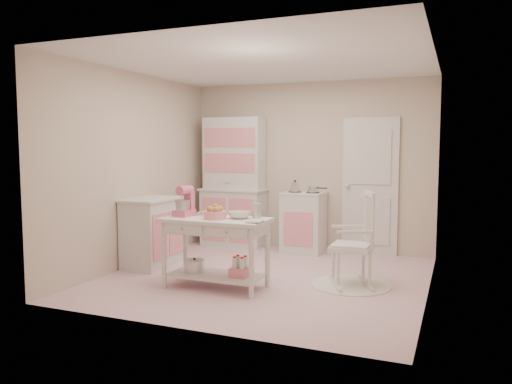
{
  "coord_description": "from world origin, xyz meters",
  "views": [
    {
      "loc": [
        2.17,
        -5.62,
        1.61
      ],
      "look_at": [
        -0.08,
        -0.11,
        1.07
      ],
      "focal_mm": 35.0,
      "sensor_mm": 36.0,
      "label": 1
    }
  ],
  "objects_px": {
    "stove": "(304,222)",
    "rocking_chair": "(351,239)",
    "bread_basket": "(215,215)",
    "stand_mixer": "(184,202)",
    "work_table": "(216,253)",
    "base_cabinet": "(152,232)",
    "hutch": "(233,182)"
  },
  "relations": [
    {
      "from": "stove",
      "to": "rocking_chair",
      "type": "bearing_deg",
      "value": -56.18
    },
    {
      "from": "bread_basket",
      "to": "stand_mixer",
      "type": "bearing_deg",
      "value": 170.96
    },
    {
      "from": "stove",
      "to": "work_table",
      "type": "xyz_separation_m",
      "value": [
        -0.37,
        -2.22,
        -0.06
      ]
    },
    {
      "from": "bread_basket",
      "to": "rocking_chair",
      "type": "bearing_deg",
      "value": 27.15
    },
    {
      "from": "base_cabinet",
      "to": "rocking_chair",
      "type": "height_order",
      "value": "rocking_chair"
    },
    {
      "from": "hutch",
      "to": "work_table",
      "type": "distance_m",
      "value": 2.5
    },
    {
      "from": "stove",
      "to": "base_cabinet",
      "type": "distance_m",
      "value": 2.3
    },
    {
      "from": "rocking_chair",
      "to": "stove",
      "type": "bearing_deg",
      "value": 101.37
    },
    {
      "from": "base_cabinet",
      "to": "bread_basket",
      "type": "relative_size",
      "value": 3.68
    },
    {
      "from": "base_cabinet",
      "to": "rocking_chair",
      "type": "bearing_deg",
      "value": 1.45
    },
    {
      "from": "hutch",
      "to": "rocking_chair",
      "type": "bearing_deg",
      "value": -35.64
    },
    {
      "from": "stand_mixer",
      "to": "bread_basket",
      "type": "xyz_separation_m",
      "value": [
        0.44,
        -0.07,
        -0.12
      ]
    },
    {
      "from": "stand_mixer",
      "to": "rocking_chair",
      "type": "bearing_deg",
      "value": 23.87
    },
    {
      "from": "hutch",
      "to": "stand_mixer",
      "type": "relative_size",
      "value": 6.12
    },
    {
      "from": "hutch",
      "to": "work_table",
      "type": "bearing_deg",
      "value": -69.96
    },
    {
      "from": "bread_basket",
      "to": "base_cabinet",
      "type": "bearing_deg",
      "value": 153.2
    },
    {
      "from": "hutch",
      "to": "base_cabinet",
      "type": "relative_size",
      "value": 2.26
    },
    {
      "from": "base_cabinet",
      "to": "rocking_chair",
      "type": "distance_m",
      "value": 2.68
    },
    {
      "from": "stove",
      "to": "stand_mixer",
      "type": "height_order",
      "value": "stand_mixer"
    },
    {
      "from": "work_table",
      "to": "stand_mixer",
      "type": "height_order",
      "value": "stand_mixer"
    },
    {
      "from": "stove",
      "to": "base_cabinet",
      "type": "height_order",
      "value": "same"
    },
    {
      "from": "work_table",
      "to": "bread_basket",
      "type": "relative_size",
      "value": 4.8
    },
    {
      "from": "stand_mixer",
      "to": "work_table",
      "type": "bearing_deg",
      "value": 1.77
    },
    {
      "from": "stand_mixer",
      "to": "bread_basket",
      "type": "distance_m",
      "value": 0.46
    },
    {
      "from": "rocking_chair",
      "to": "work_table",
      "type": "bearing_deg",
      "value": -177.27
    },
    {
      "from": "stove",
      "to": "stand_mixer",
      "type": "relative_size",
      "value": 2.71
    },
    {
      "from": "hutch",
      "to": "work_table",
      "type": "xyz_separation_m",
      "value": [
        0.83,
        -2.27,
        -0.64
      ]
    },
    {
      "from": "stove",
      "to": "bread_basket",
      "type": "bearing_deg",
      "value": -98.76
    },
    {
      "from": "stove",
      "to": "stand_mixer",
      "type": "xyz_separation_m",
      "value": [
        -0.79,
        -2.2,
        0.51
      ]
    },
    {
      "from": "base_cabinet",
      "to": "work_table",
      "type": "relative_size",
      "value": 0.77
    },
    {
      "from": "hutch",
      "to": "base_cabinet",
      "type": "xyz_separation_m",
      "value": [
        -0.43,
        -1.68,
        -0.58
      ]
    },
    {
      "from": "work_table",
      "to": "rocking_chair",
      "type": "bearing_deg",
      "value": 25.18
    }
  ]
}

